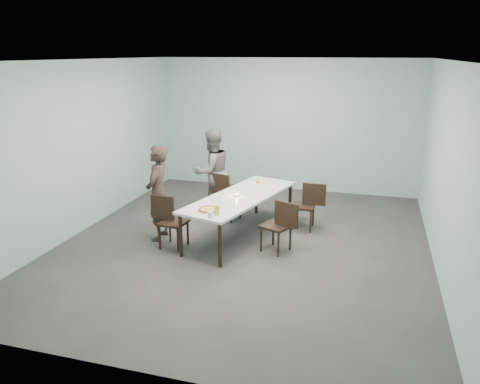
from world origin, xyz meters
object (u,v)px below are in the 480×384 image
(side_plate, at_px, (235,204))
(amber_tumbler, at_px, (258,182))
(beer_glass, at_px, (217,210))
(chair_far_right, at_px, (308,203))
(diner_near, at_px, (158,193))
(table, at_px, (241,199))
(pizza, at_px, (209,210))
(chair_near_right, at_px, (280,223))
(diner_far, at_px, (212,172))
(chair_near_left, at_px, (169,218))
(water_tumbler, at_px, (211,215))
(chair_far_left, at_px, (225,193))
(tealight, at_px, (237,195))

(side_plate, distance_m, amber_tumbler, 1.26)
(side_plate, bearing_deg, beer_glass, -102.26)
(chair_far_right, distance_m, diner_near, 2.68)
(side_plate, bearing_deg, table, 95.81)
(table, relative_size, pizza, 8.07)
(chair_near_right, distance_m, side_plate, 0.79)
(diner_far, height_order, beer_glass, diner_far)
(diner_near, height_order, pizza, diner_near)
(chair_near_left, bearing_deg, water_tumbler, -21.55)
(pizza, height_order, side_plate, pizza)
(chair_far_right, height_order, diner_far, diner_far)
(pizza, bearing_deg, table, 74.23)
(chair_far_left, bearing_deg, diner_far, 158.41)
(table, relative_size, chair_near_right, 3.15)
(pizza, xyz_separation_m, tealight, (0.20, 0.84, 0.00))
(chair_far_right, relative_size, tealight, 15.54)
(chair_far_left, xyz_separation_m, side_plate, (0.61, -1.33, 0.25))
(chair_near_right, bearing_deg, tealight, -2.87)
(diner_near, bearing_deg, tealight, 102.46)
(pizza, relative_size, amber_tumbler, 4.25)
(diner_far, xyz_separation_m, beer_glass, (0.84, -2.15, -0.02))
(chair_far_right, xyz_separation_m, amber_tumbler, (-0.95, 0.07, 0.29))
(pizza, height_order, amber_tumbler, amber_tumbler)
(diner_far, bearing_deg, table, 76.86)
(beer_glass, xyz_separation_m, water_tumbler, (-0.05, -0.15, -0.03))
(water_tumbler, bearing_deg, chair_far_left, 102.09)
(diner_far, bearing_deg, chair_far_left, 90.10)
(chair_far_left, height_order, diner_near, diner_near)
(table, distance_m, side_plate, 0.51)
(chair_far_right, height_order, side_plate, chair_far_right)
(chair_far_right, relative_size, pizza, 2.56)
(chair_near_right, xyz_separation_m, water_tumbler, (-0.92, -0.73, 0.29))
(chair_near_right, height_order, diner_near, diner_near)
(amber_tumbler, bearing_deg, table, -98.39)
(pizza, distance_m, side_plate, 0.51)
(chair_near_right, xyz_separation_m, tealight, (-0.85, 0.41, 0.27))
(chair_far_right, xyz_separation_m, beer_glass, (-1.13, -1.74, 0.32))
(chair_near_left, bearing_deg, chair_far_right, 39.91)
(chair_far_right, xyz_separation_m, water_tumbler, (-1.19, -1.89, 0.29))
(diner_near, xyz_separation_m, amber_tumbler, (1.44, 1.23, -0.03))
(chair_far_left, height_order, beer_glass, beer_glass)
(side_plate, bearing_deg, tealight, 103.92)
(table, relative_size, side_plate, 15.25)
(beer_glass, distance_m, tealight, 0.99)
(table, height_order, chair_far_left, chair_far_left)
(chair_near_left, height_order, chair_near_right, same)
(pizza, relative_size, side_plate, 1.89)
(side_plate, distance_m, tealight, 0.45)
(chair_near_left, height_order, amber_tumbler, chair_near_left)
(pizza, height_order, beer_glass, beer_glass)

